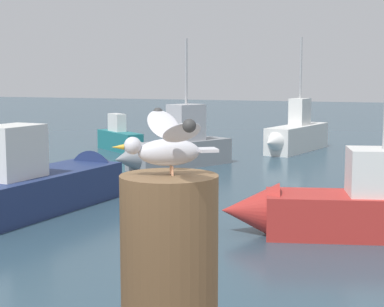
# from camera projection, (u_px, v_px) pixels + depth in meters

# --- Properties ---
(mooring_post) EXTENTS (0.37, 0.37, 0.85)m
(mooring_post) POSITION_uv_depth(u_px,v_px,m) (169.00, 287.00, 2.37)
(mooring_post) COLOR #4C3823
(mooring_post) RESTS_ON harbor_quay
(seagull) EXTENTS (0.45, 0.63, 0.23)m
(seagull) POSITION_uv_depth(u_px,v_px,m) (168.00, 142.00, 2.30)
(seagull) COLOR tan
(seagull) RESTS_ON mooring_post
(boat_navy) EXTENTS (1.97, 5.87, 1.99)m
(boat_navy) POSITION_uv_depth(u_px,v_px,m) (47.00, 184.00, 13.17)
(boat_navy) COLOR navy
(boat_navy) RESTS_ON ground_plane
(boat_white) EXTENTS (1.82, 4.37, 4.09)m
(boat_white) POSITION_uv_depth(u_px,v_px,m) (294.00, 136.00, 22.55)
(boat_white) COLOR silver
(boat_white) RESTS_ON ground_plane
(boat_grey) EXTENTS (2.76, 4.06, 3.85)m
(boat_grey) POSITION_uv_depth(u_px,v_px,m) (173.00, 148.00, 18.76)
(boat_grey) COLOR gray
(boat_grey) RESTS_ON ground_plane
(boat_teal) EXTENTS (2.75, 2.35, 1.34)m
(boat_teal) POSITION_uv_depth(u_px,v_px,m) (121.00, 139.00, 22.76)
(boat_teal) COLOR #1E7075
(boat_teal) RESTS_ON ground_plane
(boat_red) EXTENTS (4.56, 2.09, 4.82)m
(boat_red) POSITION_uv_depth(u_px,v_px,m) (348.00, 207.00, 10.88)
(boat_red) COLOR #B72D28
(boat_red) RESTS_ON ground_plane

